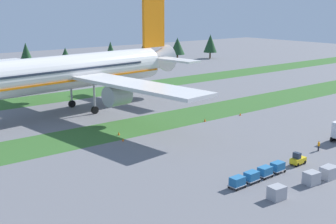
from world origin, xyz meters
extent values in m
cube|color=#336028|center=(0.00, 43.57, 0.00)|extent=(320.00, 12.27, 0.01)
cube|color=#336028|center=(0.00, 80.12, 0.00)|extent=(320.00, 12.27, 0.01)
cylinder|color=silver|center=(-13.14, 61.84, 9.21)|extent=(49.64, 13.25, 7.52)
cone|color=silver|center=(13.62, 65.02, 9.77)|extent=(9.17, 8.08, 7.14)
cube|color=orange|center=(-13.14, 61.84, 7.89)|extent=(48.47, 13.25, 0.36)
cube|color=#283342|center=(-16.11, 61.49, 10.15)|extent=(43.71, 12.62, 0.44)
cube|color=silver|center=(-7.78, 42.11, 8.46)|extent=(11.61, 33.62, 0.68)
cylinder|color=#A3A3A8|center=(-9.52, 46.88, 5.99)|extent=(5.24, 4.67, 4.14)
cube|color=silver|center=(-12.54, 82.28, 8.46)|extent=(11.61, 33.62, 0.68)
cylinder|color=#A3A3A8|center=(-13.12, 77.24, 5.99)|extent=(5.24, 4.67, 4.14)
cube|color=silver|center=(14.00, 56.76, 10.34)|extent=(5.74, 12.41, 0.47)
cube|color=silver|center=(12.06, 73.13, 10.34)|extent=(5.74, 12.41, 0.47)
cube|color=orange|center=(13.03, 64.95, 19.36)|extent=(7.05, 1.63, 12.78)
cylinder|color=#A3A3A8|center=(-8.64, 57.83, 4.47)|extent=(0.44, 0.44, 7.23)
cylinder|color=black|center=(-8.64, 57.83, 0.85)|extent=(1.76, 0.79, 1.70)
cylinder|color=#A3A3A8|center=(-9.70, 66.79, 4.47)|extent=(0.44, 0.44, 7.23)
cylinder|color=black|center=(-9.70, 66.79, 0.85)|extent=(1.76, 0.79, 1.70)
cube|color=yellow|center=(-0.67, 10.17, 0.69)|extent=(2.64, 1.38, 0.77)
cube|color=#283342|center=(-1.06, 10.16, 1.52)|extent=(0.73, 1.11, 0.90)
cylinder|color=black|center=(0.23, 10.75, 0.30)|extent=(0.61, 0.22, 0.60)
cylinder|color=black|center=(0.26, 9.65, 0.30)|extent=(0.61, 0.22, 0.60)
cylinder|color=black|center=(-1.59, 10.69, 0.30)|extent=(0.61, 0.22, 0.60)
cylinder|color=black|center=(-1.56, 9.59, 0.30)|extent=(0.61, 0.22, 0.60)
cube|color=#A3A3A8|center=(-5.76, 10.01, 0.40)|extent=(2.24, 1.57, 0.10)
cube|color=#23669E|center=(-5.76, 10.01, 1.00)|extent=(1.98, 1.38, 1.10)
cylinder|color=black|center=(-4.95, 10.73, 0.20)|extent=(0.40, 0.13, 0.40)
cylinder|color=black|center=(-4.91, 9.35, 0.20)|extent=(0.40, 0.13, 0.40)
cylinder|color=black|center=(-6.62, 10.68, 0.20)|extent=(0.40, 0.13, 0.40)
cylinder|color=black|center=(-6.58, 9.30, 0.20)|extent=(0.40, 0.13, 0.40)
cube|color=#A3A3A8|center=(-8.66, 9.92, 0.40)|extent=(2.24, 1.57, 0.10)
cube|color=#23669E|center=(-8.66, 9.92, 1.00)|extent=(1.98, 1.38, 1.10)
cylinder|color=black|center=(-7.85, 10.64, 0.20)|extent=(0.40, 0.13, 0.40)
cylinder|color=black|center=(-7.81, 9.26, 0.20)|extent=(0.40, 0.13, 0.40)
cylinder|color=black|center=(-9.52, 10.59, 0.20)|extent=(0.40, 0.13, 0.40)
cylinder|color=black|center=(-9.48, 9.21, 0.20)|extent=(0.40, 0.13, 0.40)
cube|color=#A3A3A8|center=(-11.56, 9.84, 0.40)|extent=(2.24, 1.57, 0.10)
cube|color=#23669E|center=(-11.56, 9.84, 1.00)|extent=(1.98, 1.38, 1.10)
cylinder|color=black|center=(-10.75, 10.55, 0.20)|extent=(0.40, 0.13, 0.40)
cylinder|color=black|center=(-10.71, 9.17, 0.20)|extent=(0.40, 0.13, 0.40)
cylinder|color=black|center=(-12.42, 10.50, 0.20)|extent=(0.40, 0.13, 0.40)
cylinder|color=black|center=(-12.38, 9.12, 0.20)|extent=(0.40, 0.13, 0.40)
cube|color=#A3A3A8|center=(-14.46, 9.75, 0.40)|extent=(2.24, 1.57, 0.10)
cube|color=#23669E|center=(-14.46, 9.75, 1.00)|extent=(1.98, 1.38, 1.10)
cylinder|color=black|center=(-13.65, 10.46, 0.20)|extent=(0.40, 0.13, 0.40)
cylinder|color=black|center=(-13.60, 9.08, 0.20)|extent=(0.40, 0.13, 0.40)
cylinder|color=black|center=(-15.32, 10.41, 0.20)|extent=(0.40, 0.13, 0.40)
cylinder|color=black|center=(-15.28, 9.03, 0.20)|extent=(0.40, 0.13, 0.40)
cylinder|color=black|center=(14.83, 13.58, 0.48)|extent=(0.99, 0.42, 0.96)
cylinder|color=black|center=(13.71, 13.44, 0.48)|extent=(0.99, 0.42, 0.96)
cylinder|color=black|center=(7.56, 12.09, 0.42)|extent=(0.18, 0.18, 0.85)
cylinder|color=black|center=(7.41, 11.92, 0.42)|extent=(0.18, 0.18, 0.85)
cylinder|color=orange|center=(7.48, 12.01, 1.16)|extent=(0.36, 0.36, 0.62)
sphere|color=tan|center=(7.48, 12.01, 1.62)|extent=(0.24, 0.24, 0.24)
cylinder|color=orange|center=(7.63, 12.18, 1.13)|extent=(0.10, 0.10, 0.58)
cylinder|color=orange|center=(7.33, 11.83, 1.13)|extent=(0.10, 0.10, 0.58)
cube|color=#A3A3A8|center=(-13.18, 4.32, 0.85)|extent=(2.12, 1.75, 1.71)
cube|color=#A3A3A8|center=(-2.20, 4.17, 0.86)|extent=(2.09, 1.71, 1.72)
cube|color=#A3A3A8|center=(-1.77, 4.24, 0.86)|extent=(2.06, 1.68, 1.72)
cube|color=#A3A3A8|center=(-5.63, 4.48, 0.86)|extent=(2.15, 1.79, 1.72)
cone|color=orange|center=(-14.91, 36.68, 0.29)|extent=(0.44, 0.44, 0.58)
cone|color=orange|center=(15.49, 36.72, 0.29)|extent=(0.44, 0.44, 0.57)
cone|color=orange|center=(5.83, 37.67, 0.33)|extent=(0.44, 0.44, 0.66)
cone|color=orange|center=(-13.47, 40.36, 0.32)|extent=(0.44, 0.44, 0.64)
cylinder|color=#4C3823|center=(-0.70, 117.16, 1.52)|extent=(0.70, 0.70, 3.04)
cone|color=#1E4223|center=(-0.70, 117.16, 7.25)|extent=(5.66, 5.66, 8.43)
cylinder|color=#4C3823|center=(14.89, 120.46, 1.34)|extent=(0.70, 0.70, 2.67)
cone|color=#1E4223|center=(14.89, 120.46, 5.71)|extent=(5.05, 5.05, 6.07)
cylinder|color=#4C3823|center=(32.48, 118.47, 1.75)|extent=(0.70, 0.70, 3.51)
cone|color=#1E4223|center=(32.48, 118.47, 6.81)|extent=(4.45, 4.45, 6.61)
cylinder|color=#4C3823|center=(50.24, 121.41, 1.69)|extent=(0.70, 0.70, 3.38)
cone|color=#1E4223|center=(50.24, 121.41, 6.22)|extent=(5.16, 5.16, 5.69)
cylinder|color=#4C3823|center=(66.77, 120.24, 1.43)|extent=(0.70, 0.70, 2.86)
cone|color=#1E4223|center=(66.77, 120.24, 6.40)|extent=(6.33, 6.33, 7.08)
cylinder|color=#4C3823|center=(84.60, 118.62, 1.38)|extent=(0.70, 0.70, 2.75)
cone|color=#1E4223|center=(84.60, 118.62, 6.73)|extent=(5.97, 5.97, 7.96)
camera|label=1|loc=(-55.69, -27.52, 23.50)|focal=47.70mm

